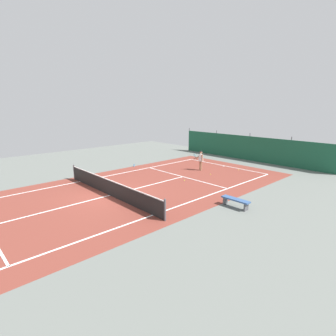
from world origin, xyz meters
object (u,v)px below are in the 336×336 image
Objects in this scene: tennis_ball_near_player at (211,174)px; courtside_bench at (236,201)px; tennis_net at (110,187)px; water_bottle at (134,165)px; parked_car at (241,147)px; tennis_player at (201,159)px; tennis_ball_midcourt at (185,180)px; tennis_ball_by_sideline at (239,170)px.

courtside_bench is (5.25, -4.52, 0.34)m from tennis_ball_near_player.
tennis_net reaches higher than water_bottle.
tennis_net is 18.32m from parked_car.
tennis_ball_midcourt is (1.36, -3.36, -0.93)m from tennis_player.
tennis_ball_near_player is at bearing 178.48° from tennis_player.
tennis_player reaches higher than tennis_ball_near_player.
courtside_bench is (5.43, -1.73, 0.34)m from tennis_ball_midcourt.
parked_car is at bearing 97.29° from tennis_net.
parked_car reaches higher than courtside_bench.
tennis_player is 24.85× the size of tennis_ball_midcourt.
tennis_ball_by_sideline is at bearing 77.08° from tennis_ball_near_player.
parked_car reaches higher than tennis_ball_by_sideline.
water_bottle is at bearing 52.79° from tennis_player.
tennis_player is at bearing 159.79° from tennis_ball_near_player.
courtside_bench is 6.67× the size of water_bottle.
water_bottle is at bearing 133.51° from tennis_net.
tennis_ball_midcourt is 12.93m from parked_car.
parked_car is at bearing 121.25° from courtside_bench.
tennis_net reaches higher than courtside_bench.
tennis_ball_near_player is 7.03m from water_bottle.
parked_car is (-4.06, 6.75, 0.81)m from tennis_ball_by_sideline.
tennis_ball_by_sideline is 0.04× the size of courtside_bench.
tennis_ball_by_sideline is 9.15m from water_bottle.
water_bottle is (-5.41, 5.69, -0.39)m from tennis_net.
tennis_ball_by_sideline is at bearing 38.71° from water_bottle.
tennis_ball_midcourt is 0.04× the size of courtside_bench.
tennis_player reaches higher than tennis_ball_midcourt.
water_bottle is at bearing 72.96° from parked_car.
tennis_player is 3.39m from tennis_ball_by_sideline.
courtside_bench is (6.79, -5.09, -0.59)m from tennis_player.
tennis_ball_midcourt is 0.02× the size of parked_car.
tennis_ball_near_player is at bearing -102.92° from tennis_ball_by_sideline.
tennis_net reaches higher than tennis_ball_midcourt.
tennis_player reaches higher than courtside_bench.
courtside_bench is at bearing -8.51° from water_bottle.
tennis_ball_by_sideline is at bearing -114.18° from tennis_player.
water_bottle is at bearing 171.49° from courtside_bench.
tennis_net is 153.33× the size of tennis_ball_near_player.
tennis_ball_midcourt is (0.88, 5.67, -0.48)m from tennis_net.
courtside_bench is at bearing 118.09° from parked_car.
tennis_net is 11.56m from tennis_ball_by_sideline.
tennis_net is 9.06m from tennis_player.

